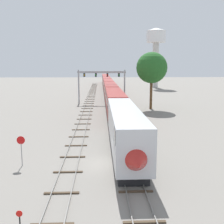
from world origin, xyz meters
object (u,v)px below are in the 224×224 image
object	(u,v)px
passenger_train	(108,86)
signal_gantry	(102,79)
water_tower	(156,43)
stop_sign	(21,147)
trackside_tree_left	(152,68)

from	to	relation	value
passenger_train	signal_gantry	world-z (taller)	signal_gantry
passenger_train	signal_gantry	xyz separation A→B (m)	(-2.25, -21.26, 3.50)
passenger_train	water_tower	bearing A→B (deg)	52.98
passenger_train	stop_sign	bearing A→B (deg)	-98.83
water_tower	trackside_tree_left	bearing A→B (deg)	-102.21
passenger_train	trackside_tree_left	distance (m)	32.74
passenger_train	stop_sign	world-z (taller)	passenger_train
trackside_tree_left	passenger_train	bearing A→B (deg)	105.17
stop_sign	trackside_tree_left	bearing A→B (deg)	61.10
water_tower	stop_sign	world-z (taller)	water_tower
stop_sign	trackside_tree_left	world-z (taller)	trackside_tree_left
passenger_train	stop_sign	distance (m)	65.13
passenger_train	signal_gantry	size ratio (longest dim) A/B	11.65
passenger_train	stop_sign	xyz separation A→B (m)	(-10.00, -64.36, -0.74)
passenger_train	stop_sign	size ratio (longest dim) A/B	48.93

